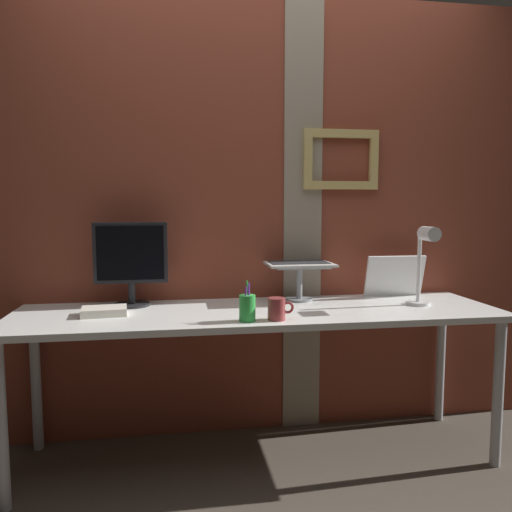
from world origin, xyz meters
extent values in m
plane|color=#4C4238|center=(0.00, 0.00, 0.00)|extent=(6.00, 6.00, 0.00)
cube|color=brown|center=(0.00, 0.38, 1.17)|extent=(3.27, 0.12, 2.34)
cube|color=gray|center=(0.24, 0.31, 1.17)|extent=(0.21, 0.01, 2.34)
cube|color=tan|center=(0.44, 0.30, 1.62)|extent=(0.41, 0.03, 0.04)
cube|color=tan|center=(0.44, 0.30, 1.35)|extent=(0.41, 0.03, 0.04)
cube|color=tan|center=(0.26, 0.30, 1.48)|extent=(0.04, 0.03, 0.23)
cube|color=tan|center=(0.63, 0.30, 1.48)|extent=(0.04, 0.03, 0.23)
cube|color=white|center=(-0.05, -0.01, 0.72)|extent=(2.32, 0.64, 0.03)
cylinder|color=#B2B2B7|center=(-1.15, -0.27, 0.35)|extent=(0.05, 0.05, 0.71)
cylinder|color=#B2B2B7|center=(1.05, -0.27, 0.35)|extent=(0.05, 0.05, 0.71)
cylinder|color=#B2B2B7|center=(-1.15, 0.26, 0.35)|extent=(0.05, 0.05, 0.71)
cylinder|color=#B2B2B7|center=(1.05, 0.26, 0.35)|extent=(0.05, 0.05, 0.71)
cylinder|color=black|center=(-0.66, 0.20, 0.74)|extent=(0.18, 0.18, 0.01)
cylinder|color=black|center=(-0.66, 0.20, 0.80)|extent=(0.04, 0.04, 0.10)
cube|color=black|center=(-0.66, 0.20, 1.00)|extent=(0.36, 0.04, 0.30)
cube|color=black|center=(-0.66, 0.18, 1.00)|extent=(0.32, 0.00, 0.27)
cylinder|color=gray|center=(0.19, 0.20, 0.74)|extent=(0.14, 0.14, 0.01)
cylinder|color=gray|center=(0.19, 0.20, 0.83)|extent=(0.03, 0.03, 0.17)
cube|color=gray|center=(0.19, 0.20, 0.92)|extent=(0.28, 0.22, 0.01)
cube|color=silver|center=(0.19, 0.20, 0.93)|extent=(0.34, 0.26, 0.01)
cube|color=#2D2D30|center=(0.19, 0.22, 0.94)|extent=(0.30, 0.17, 0.00)
cube|color=silver|center=(0.19, 0.36, 1.05)|extent=(0.34, 0.07, 0.23)
cube|color=black|center=(0.19, 0.36, 1.05)|extent=(0.31, 0.06, 0.20)
cube|color=white|center=(0.74, 0.22, 0.85)|extent=(0.33, 0.07, 0.23)
cylinder|color=white|center=(0.76, -0.01, 0.75)|extent=(0.12, 0.12, 0.02)
cylinder|color=white|center=(0.76, -0.01, 0.94)|extent=(0.02, 0.02, 0.37)
cylinder|color=white|center=(0.76, -0.10, 1.10)|extent=(0.07, 0.11, 0.07)
cylinder|color=green|center=(-0.14, -0.23, 0.80)|extent=(0.07, 0.07, 0.11)
cylinder|color=purple|center=(-0.14, -0.23, 0.83)|extent=(0.02, 0.02, 0.16)
cylinder|color=green|center=(-0.13, -0.22, 0.83)|extent=(0.03, 0.03, 0.17)
cylinder|color=purple|center=(-0.16, -0.24, 0.82)|extent=(0.02, 0.03, 0.14)
cylinder|color=maroon|center=(-0.01, -0.23, 0.79)|extent=(0.08, 0.08, 0.10)
torus|color=maroon|center=(0.04, -0.23, 0.79)|extent=(0.06, 0.01, 0.06)
cube|color=silver|center=(-0.77, -0.01, 0.76)|extent=(0.21, 0.16, 0.04)
camera|label=1|loc=(-0.45, -2.35, 1.24)|focal=35.42mm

